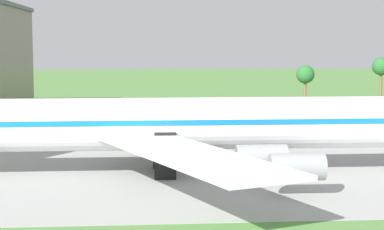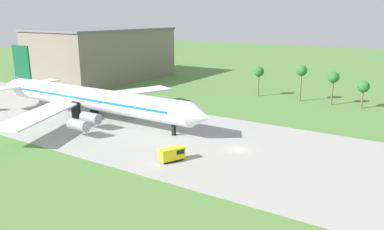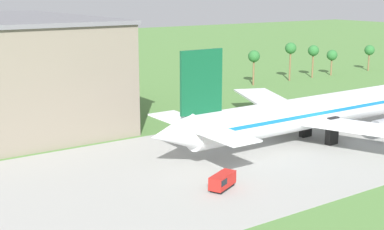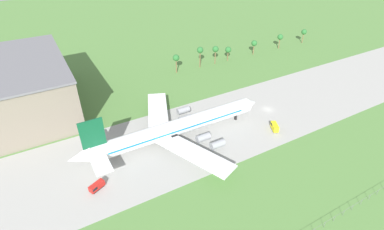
# 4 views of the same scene
# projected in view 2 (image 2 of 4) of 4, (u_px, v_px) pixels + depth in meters

# --- Properties ---
(ground_plane) EXTENTS (600.00, 600.00, 0.00)m
(ground_plane) POSITION_uv_depth(u_px,v_px,m) (238.00, 149.00, 81.49)
(ground_plane) COLOR #517F3D
(taxiway_strip) EXTENTS (320.00, 44.00, 0.02)m
(taxiway_strip) POSITION_uv_depth(u_px,v_px,m) (238.00, 149.00, 81.49)
(taxiway_strip) COLOR #9E9E99
(taxiway_strip) RESTS_ON ground_plane
(jet_airliner) EXTENTS (78.10, 61.44, 19.25)m
(jet_airliner) POSITION_uv_depth(u_px,v_px,m) (89.00, 98.00, 104.64)
(jet_airliner) COLOR white
(jet_airliner) RESTS_ON ground_plane
(baggage_tug) EXTENTS (3.98, 5.47, 2.78)m
(baggage_tug) POSITION_uv_depth(u_px,v_px,m) (173.00, 154.00, 74.69)
(baggage_tug) COLOR black
(baggage_tug) RESTS_ON ground_plane
(terminal_building) EXTENTS (36.72, 61.20, 22.78)m
(terminal_building) POSITION_uv_depth(u_px,v_px,m) (104.00, 54.00, 170.14)
(terminal_building) COLOR slate
(terminal_building) RESTS_ON ground_plane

